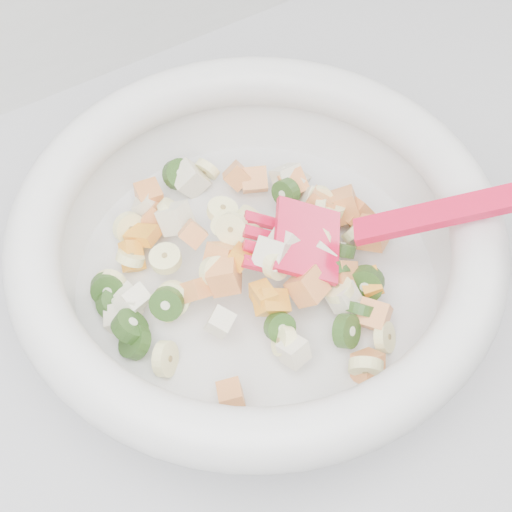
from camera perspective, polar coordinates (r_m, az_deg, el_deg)
counter at (r=1.07m, az=3.45°, el=-12.83°), size 2.00×0.60×0.90m
mixing_bowl at (r=0.59m, az=0.04°, el=0.53°), size 0.41×0.37×0.15m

